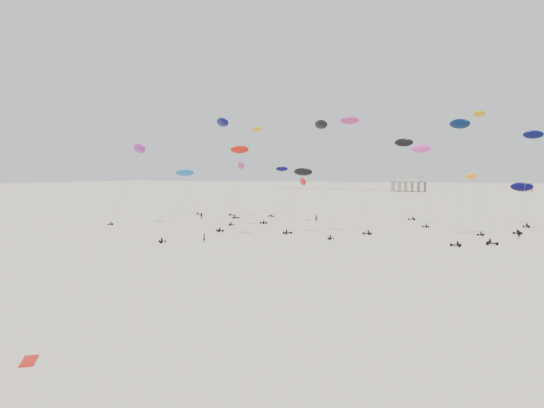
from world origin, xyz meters
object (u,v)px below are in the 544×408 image
at_px(pavilion_main, 409,185).
at_px(rig_9, 236,166).
at_px(rig_4, 212,142).
at_px(rig_0, 322,140).
at_px(spectator_0, 204,242).
at_px(pavilion_small, 525,186).

bearing_deg(pavilion_main, rig_9, -91.92).
bearing_deg(rig_4, rig_0, -162.52).
relative_size(rig_9, spectator_0, 10.65).
xyz_separation_m(pavilion_small, rig_0, (-55.61, -275.25, 15.78)).
distance_m(rig_0, rig_9, 23.64).
height_order(rig_4, rig_9, rig_4).
height_order(rig_0, rig_4, rig_0).
distance_m(pavilion_main, rig_9, 240.09).
bearing_deg(rig_4, spectator_0, 84.68).
relative_size(pavilion_main, rig_4, 0.83).
height_order(pavilion_main, rig_9, rig_9).
bearing_deg(rig_0, rig_4, 34.83).
height_order(pavilion_small, rig_4, rig_4).
xyz_separation_m(pavilion_main, rig_9, (-8.04, -239.75, 10.01)).
bearing_deg(spectator_0, rig_9, -26.65).
bearing_deg(rig_0, rig_9, -17.33).
bearing_deg(spectator_0, pavilion_main, -40.74).
xyz_separation_m(pavilion_small, rig_9, (-78.04, -269.75, 10.74)).
height_order(pavilion_main, rig_0, rig_0).
bearing_deg(pavilion_small, rig_4, -104.24).
distance_m(pavilion_main, rig_0, 246.13).
xyz_separation_m(pavilion_main, rig_4, (-3.47, -259.39, 14.34)).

